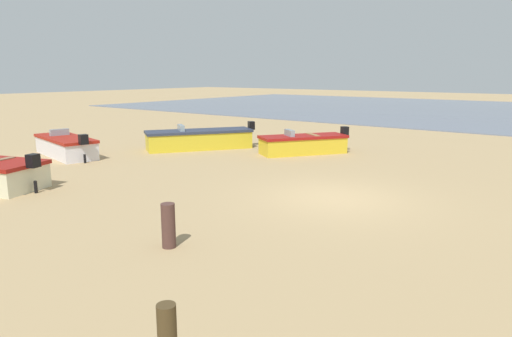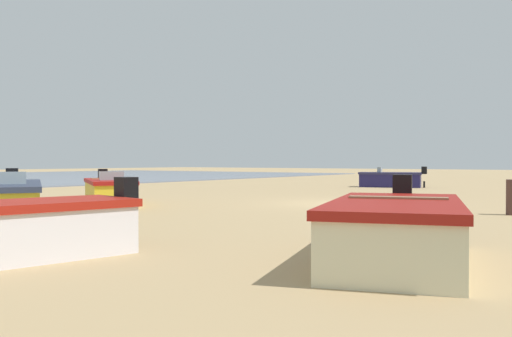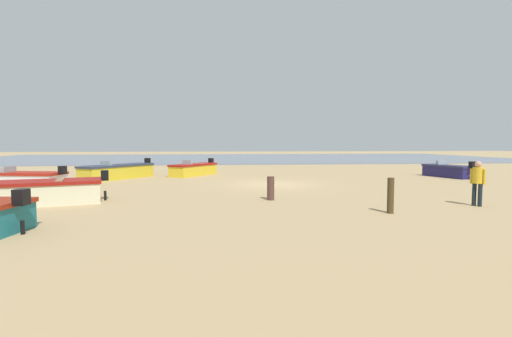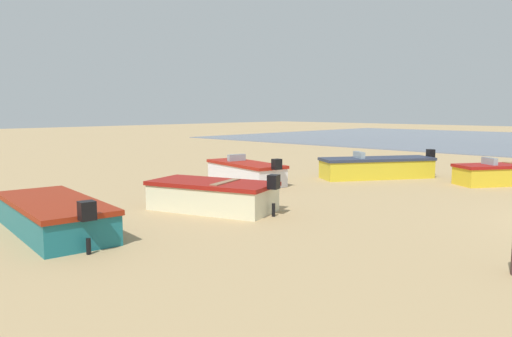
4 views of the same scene
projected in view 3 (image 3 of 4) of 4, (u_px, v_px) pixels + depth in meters
ground_plane at (273, 184)px, 20.11m from camera, size 160.00×160.00×0.00m
tidal_water at (238, 158)px, 55.83m from camera, size 80.00×36.00×0.06m
boat_yellow_0 at (194, 169)px, 25.51m from camera, size 3.29×3.99×1.15m
boat_yellow_3 at (118, 171)px, 23.17m from camera, size 3.97×4.98×1.23m
boat_white_4 at (22, 180)px, 17.91m from camera, size 4.40×2.22×1.16m
boat_cream_5 at (47, 192)px, 13.62m from camera, size 4.16×2.81×1.19m
boat_navy_6 at (448, 171)px, 24.26m from camera, size 2.04×3.65×1.14m
mooring_post_near_water at (391, 196)px, 11.74m from camera, size 0.21×0.21×1.15m
mooring_post_mid_beach at (271, 188)px, 14.50m from camera, size 0.29×0.29×0.94m
beach_walker_foreground at (478, 180)px, 13.07m from camera, size 0.46×0.51×1.62m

